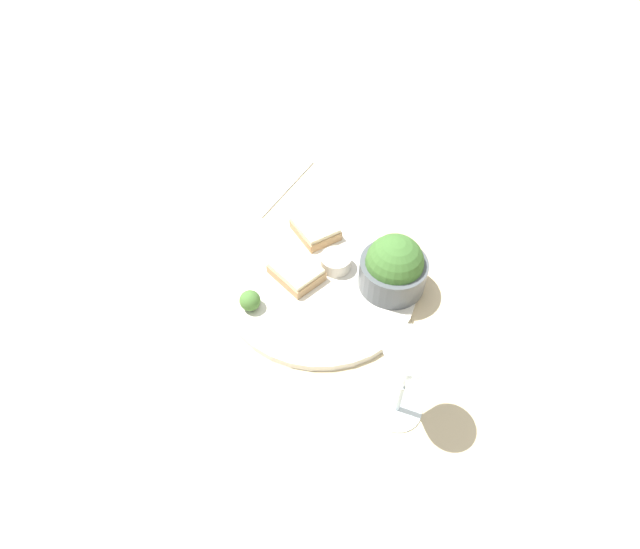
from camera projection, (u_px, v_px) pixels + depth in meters
ground_plane at (320, 287)px, 0.86m from camera, size 4.00×4.00×0.00m
dinner_plate at (320, 285)px, 0.86m from camera, size 0.33×0.33×0.01m
salad_bowl at (394, 267)px, 0.82m from camera, size 0.11×0.11×0.10m
sauce_ramekin at (335, 261)px, 0.86m from camera, size 0.05×0.05×0.03m
cheese_toast_near at (296, 271)px, 0.85m from camera, size 0.09×0.08×0.03m
cheese_toast_far at (316, 228)px, 0.92m from camera, size 0.10×0.09×0.03m
wine_glass at (407, 371)px, 0.63m from camera, size 0.07×0.07×0.16m
garnish at (250, 300)px, 0.80m from camera, size 0.03×0.03×0.03m
fork at (287, 187)px, 1.03m from camera, size 0.04×0.20×0.01m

